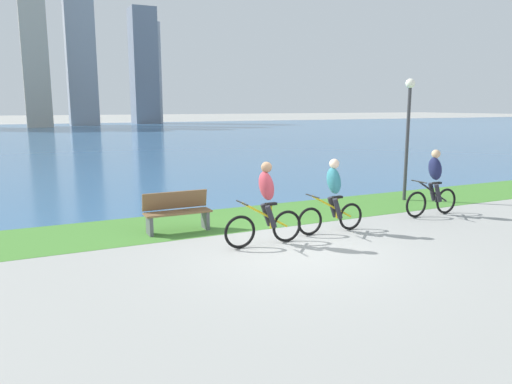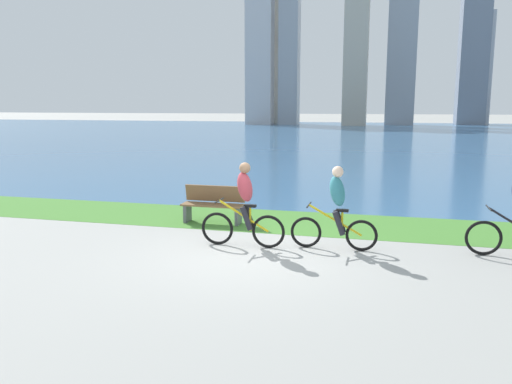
# 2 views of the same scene
# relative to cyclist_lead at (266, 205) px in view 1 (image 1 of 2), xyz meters

# --- Properties ---
(ground_plane) EXTENTS (300.00, 300.00, 0.00)m
(ground_plane) POSITION_rel_cyclist_lead_xyz_m (0.30, -0.58, -0.84)
(ground_plane) COLOR #9E9E99
(grass_strip_bayside) EXTENTS (120.00, 2.54, 0.01)m
(grass_strip_bayside) POSITION_rel_cyclist_lead_xyz_m (0.30, 2.39, -0.84)
(grass_strip_bayside) COLOR #478433
(grass_strip_bayside) RESTS_ON ground
(bay_water_surface) EXTENTS (300.00, 70.93, 0.00)m
(bay_water_surface) POSITION_rel_cyclist_lead_xyz_m (0.30, 39.12, -0.84)
(bay_water_surface) COLOR #386693
(bay_water_surface) RESTS_ON ground
(cyclist_lead) EXTENTS (1.75, 0.52, 1.71)m
(cyclist_lead) POSITION_rel_cyclist_lead_xyz_m (0.00, 0.00, 0.00)
(cyclist_lead) COLOR black
(cyclist_lead) RESTS_ON ground
(cyclist_trailing) EXTENTS (1.72, 0.52, 1.66)m
(cyclist_trailing) POSITION_rel_cyclist_lead_xyz_m (1.81, 0.24, -0.01)
(cyclist_trailing) COLOR black
(cyclist_trailing) RESTS_ON ground
(cyclist_distant_rear) EXTENTS (1.71, 0.52, 1.71)m
(cyclist_distant_rear) POSITION_rel_cyclist_lead_xyz_m (5.13, 0.53, -0.00)
(cyclist_distant_rear) COLOR black
(cyclist_distant_rear) RESTS_ON ground
(bench_near_path) EXTENTS (1.50, 0.47, 0.90)m
(bench_near_path) POSITION_rel_cyclist_lead_xyz_m (-1.30, 1.85, -0.39)
(bench_near_path) COLOR brown
(bench_near_path) RESTS_ON ground
(lamppost_tall) EXTENTS (0.28, 0.28, 3.59)m
(lamppost_tall) POSITION_rel_cyclist_lead_xyz_m (5.97, 2.45, 1.54)
(lamppost_tall) COLOR #38383D
(lamppost_tall) RESTS_ON ground
(city_skyline_far_shore) EXTENTS (33.53, 11.33, 25.62)m
(city_skyline_far_shore) POSITION_rel_cyclist_lead_xyz_m (-1.29, 66.19, 9.16)
(city_skyline_far_shore) COLOR #B7B7BC
(city_skyline_far_shore) RESTS_ON ground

